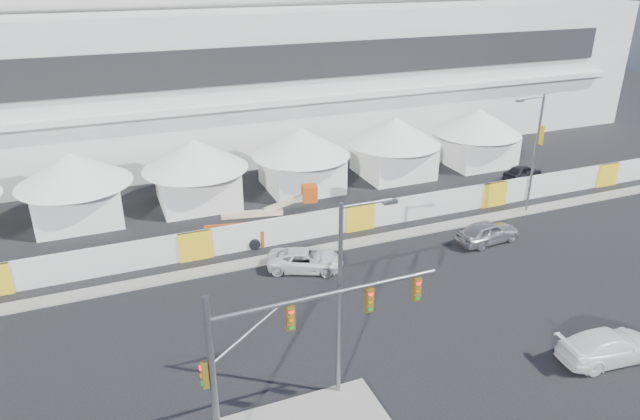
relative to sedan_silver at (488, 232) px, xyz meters
name	(u,v)px	position (x,y,z in m)	size (l,w,h in m)	color
ground	(376,369)	(-13.49, -9.25, -0.80)	(160.00, 160.00, 0.00)	black
far_curb	(529,210)	(6.51, 3.25, -0.74)	(80.00, 1.20, 0.12)	gray
stadium	(277,48)	(-4.78, 32.25, 8.65)	(80.00, 24.80, 21.98)	silver
tent_row	(250,160)	(-12.99, 14.75, 2.35)	(53.40, 8.40, 5.40)	white
hoarding_fence	(359,217)	(-7.49, 5.25, 0.20)	(70.00, 0.25, 2.00)	silver
scaffold_tower	(573,66)	(32.51, 26.75, 5.20)	(4.40, 4.40, 12.00)	#595B60
sedan_silver	(488,232)	(0.00, 0.00, 0.00)	(4.69, 1.89, 1.60)	#B1B0B5
pickup_curb	(305,260)	(-13.23, 1.21, -0.12)	(4.87, 2.24, 1.35)	white
pickup_near	(609,346)	(-2.46, -12.84, -0.03)	(5.29, 2.15, 1.53)	white
lot_car_b	(523,172)	(10.80, 9.20, -0.11)	(4.05, 1.63, 1.38)	black
traffic_mast	(264,366)	(-19.93, -12.24, 3.60)	(9.47, 0.75, 7.74)	slate
streetlight_median	(345,288)	(-15.62, -10.05, 4.73)	(2.59, 0.26, 9.37)	slate
streetlight_curb	(534,146)	(6.00, 3.25, 4.62)	(2.77, 0.62, 9.34)	slate
boom_lift	(244,229)	(-15.85, 6.35, 0.28)	(8.09, 2.54, 4.02)	#C44812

